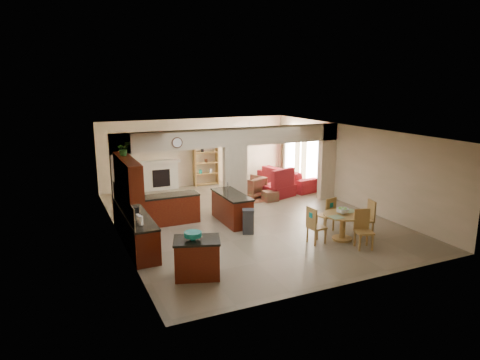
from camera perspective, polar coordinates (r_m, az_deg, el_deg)
name	(u,v)px	position (r m, az deg, el deg)	size (l,w,h in m)	color
floor	(248,218)	(13.74, 1.04, -5.14)	(10.00, 10.00, 0.00)	#796B54
ceiling	(248,131)	(13.13, 1.09, 6.54)	(10.00, 10.00, 0.00)	white
wall_back	(196,152)	(17.93, -5.83, 3.71)	(8.00, 8.00, 0.00)	beige
wall_front	(351,223)	(9.26, 14.53, -5.54)	(8.00, 8.00, 0.00)	beige
wall_left	(117,189)	(12.24, -16.11, -1.13)	(10.00, 10.00, 0.00)	beige
wall_right	(351,166)	(15.48, 14.56, 1.87)	(10.00, 10.00, 0.00)	beige
partition_left_pier	(122,180)	(13.24, -15.49, -0.03)	(0.60, 0.25, 2.80)	beige
partition_center_pier	(235,179)	(14.32, -0.66, 0.18)	(0.80, 0.25, 2.20)	beige
partition_right_pier	(327,161)	(16.08, 11.51, 2.43)	(0.60, 0.25, 2.80)	beige
partition_header	(235,137)	(14.07, -0.68, 5.75)	(8.00, 0.25, 0.60)	beige
kitchen_counter	(147,220)	(12.37, -12.27, -5.26)	(2.52, 3.29, 1.48)	#450908
upper_cabinets	(127,175)	(11.37, -14.78, 0.60)	(0.35, 2.40, 0.90)	#450908
peninsula	(232,208)	(13.26, -1.09, -3.74)	(0.70, 1.85, 0.91)	#450908
wall_clock	(177,143)	(13.26, -8.38, 4.95)	(0.34, 0.34, 0.03)	#512E1B
rug	(253,198)	(16.04, 1.69, -2.44)	(1.60, 1.30, 0.01)	#994D37
fireplace	(160,175)	(17.48, -10.57, 0.69)	(1.60, 0.35, 1.20)	beige
shelving_unit	(206,164)	(17.96, -4.55, 2.13)	(1.00, 0.32, 1.80)	olive
window_a	(313,160)	(17.31, 9.70, 2.58)	(0.02, 0.90, 1.90)	white
window_b	(291,154)	(18.72, 6.79, 3.46)	(0.02, 0.90, 1.90)	white
glazed_door	(301,161)	(18.03, 8.17, 2.57)	(0.02, 0.70, 2.10)	white
drape_a_left	(321,163)	(16.80, 10.72, 2.23)	(0.10, 0.28, 2.30)	#3D1B18
drape_a_right	(304,158)	(17.78, 8.51, 2.90)	(0.10, 0.28, 2.30)	#3D1B18
drape_b_left	(297,156)	(18.20, 7.66, 3.16)	(0.10, 0.28, 2.30)	#3D1B18
drape_b_right	(283,152)	(19.21, 5.77, 3.73)	(0.10, 0.28, 2.30)	#3D1B18
ceiling_fan	(250,127)	(16.49, 1.31, 7.03)	(1.00, 1.00, 0.10)	white
kitchen_island	(197,258)	(9.72, -5.74, -10.28)	(1.20, 1.02, 0.89)	#450908
teal_bowl	(193,236)	(9.49, -6.30, -7.42)	(0.39, 0.39, 0.18)	#138880
trash_can	(248,222)	(12.32, 1.09, -5.67)	(0.31, 0.27, 0.67)	#2F2F31
dining_table	(343,223)	(12.14, 13.54, -5.54)	(1.08, 1.08, 0.74)	olive
fruit_bowl	(343,211)	(12.05, 13.52, -4.02)	(0.33, 0.33, 0.18)	#64B426
sofa	(288,178)	(17.78, 6.36, 0.33)	(1.07, 2.74, 0.80)	maroon
chaise	(278,190)	(16.37, 5.06, -1.38)	(1.12, 0.91, 0.45)	maroon
armchair	(252,187)	(16.17, 1.58, -0.90)	(0.84, 0.86, 0.78)	maroon
ottoman	(270,196)	(15.72, 4.04, -2.13)	(0.49, 0.49, 0.36)	maroon
plant	(123,149)	(11.65, -15.30, 4.04)	(0.34, 0.29, 0.37)	#1C5416
chair_north	(328,213)	(12.70, 11.62, -4.32)	(0.50, 0.50, 1.02)	olive
chair_east	(368,217)	(12.64, 16.65, -4.69)	(0.50, 0.50, 1.02)	olive
chair_south	(363,227)	(11.71, 16.08, -6.07)	(0.53, 0.53, 1.02)	olive
chair_west	(314,224)	(11.67, 9.87, -5.81)	(0.45, 0.45, 1.02)	olive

